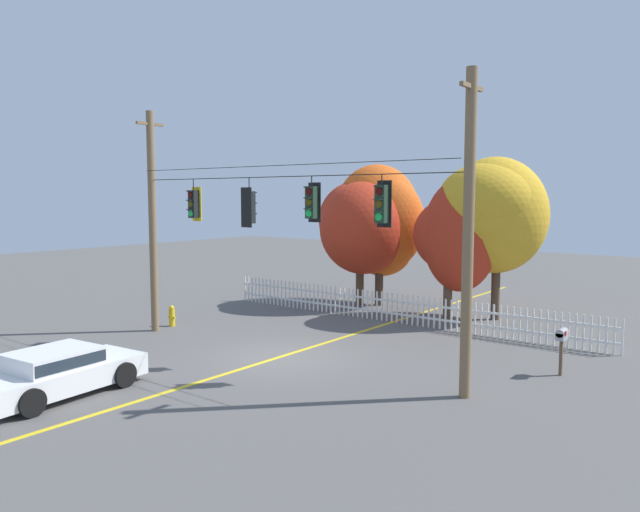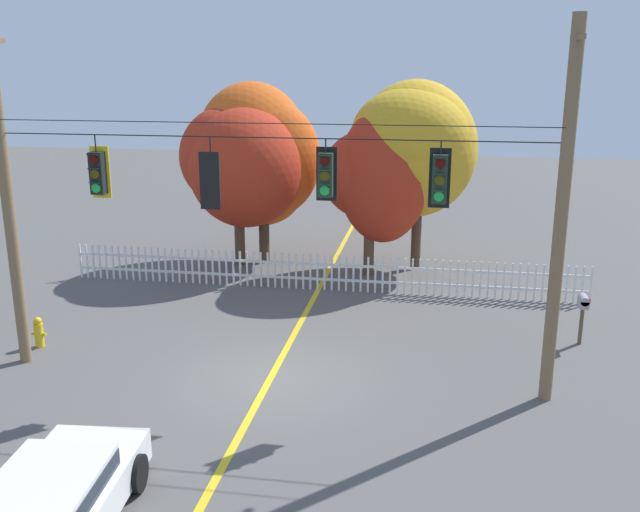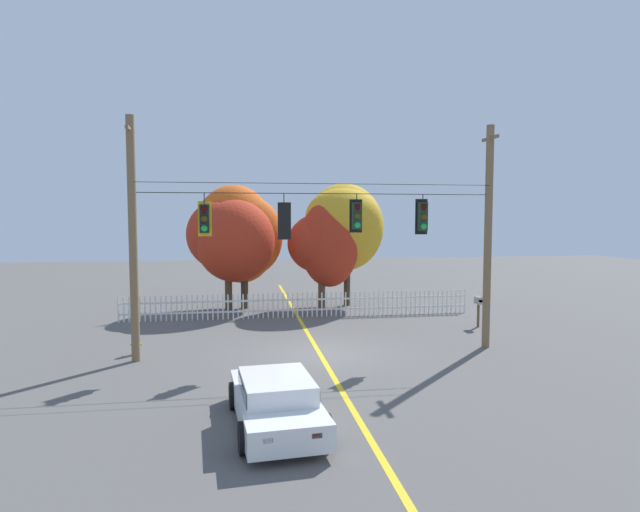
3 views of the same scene
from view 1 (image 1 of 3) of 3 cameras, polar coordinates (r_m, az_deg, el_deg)
ground at (r=18.70m, az=-3.80°, el=-9.36°), size 80.00×80.00×0.00m
lane_centerline_stripe at (r=18.70m, az=-3.80°, el=-9.35°), size 0.16×36.00×0.01m
signal_support_span at (r=18.09m, az=-3.88°, el=2.87°), size 12.18×1.10×7.77m
traffic_signal_southbound_primary at (r=20.76m, az=-11.63°, el=4.76°), size 0.43×0.38×1.39m
traffic_signal_westbound_side at (r=18.88m, az=-6.60°, el=4.52°), size 0.43×0.38×1.51m
traffic_signal_northbound_primary at (r=17.27m, az=-0.76°, el=5.01°), size 0.43×0.38×1.30m
traffic_signal_eastbound_side at (r=15.93m, az=5.76°, el=4.84°), size 0.43×0.38×1.37m
white_picket_fence at (r=23.68m, az=6.93°, el=-4.79°), size 16.05×0.06×1.13m
autumn_maple_near_fence at (r=27.02m, az=3.79°, el=2.90°), size 4.32×3.91×5.49m
autumn_maple_mid at (r=27.45m, az=5.70°, el=3.25°), size 4.36×3.53×6.23m
autumn_oak_far_east at (r=24.49m, az=12.62°, el=1.88°), size 3.56×2.94×5.50m
autumn_maple_far_west at (r=24.65m, az=15.60°, el=3.90°), size 4.13×4.10×6.34m
parked_car at (r=16.38m, az=-23.19°, el=-9.80°), size 2.12×4.19×1.15m
fire_hydrant at (r=23.55m, az=-13.60°, el=-5.43°), size 0.38×0.22×0.78m
roadside_mailbox at (r=17.82m, az=21.53°, el=-7.04°), size 0.25×0.44×1.29m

